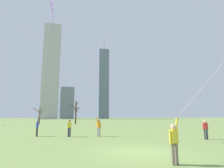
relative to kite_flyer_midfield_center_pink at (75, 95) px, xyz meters
The scene contains 11 objects.
ground_plane 8.89m from the kite_flyer_midfield_center_pink, 66.39° to the right, with size 400.00×400.00×0.00m, color #7A934C.
kite_flyer_midfield_center_pink is the anchor object (origin of this frame).
kite_flyer_midfield_right_purple 3.96m from the kite_flyer_midfield_center_pink, 148.01° to the left, with size 1.28×4.20×12.34m.
kite_flyer_midfield_left_teal 11.54m from the kite_flyer_midfield_center_pink, 64.82° to the right, with size 12.01×0.46×13.13m.
bystander_strolling_midfield 3.32m from the kite_flyer_midfield_center_pink, 102.23° to the left, with size 0.38×0.39×1.62m.
bystander_far_off_by_trees 11.80m from the kite_flyer_midfield_center_pink, 17.85° to the right, with size 0.51×0.22×1.62m.
bare_tree_far_right_edge 32.96m from the kite_flyer_midfield_center_pink, 101.76° to the left, with size 3.34×2.61×4.24m.
bare_tree_center 31.62m from the kite_flyer_midfield_center_pink, 86.33° to the left, with size 2.89×2.55×5.67m.
skyline_tall_tower 141.81m from the kite_flyer_midfield_center_pink, 77.41° to the left, with size 8.54×5.21×66.85m.
skyline_wide_slab 124.07m from the kite_flyer_midfield_center_pink, 95.25° to the left, with size 11.42×8.79×67.79m.
skyline_mid_tower_right 132.07m from the kite_flyer_midfield_center_pink, 89.51° to the left, with size 10.27×8.53×23.88m.
Camera 1 is at (-4.08, -10.18, 1.95)m, focal length 30.28 mm.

